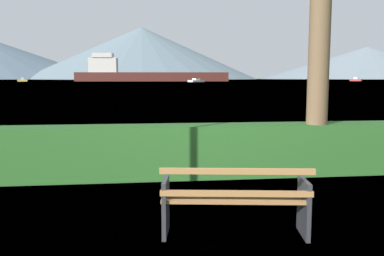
{
  "coord_description": "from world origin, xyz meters",
  "views": [
    {
      "loc": [
        -1.08,
        -4.75,
        1.86
      ],
      "look_at": [
        0.0,
        4.22,
        0.78
      ],
      "focal_mm": 39.27,
      "sensor_mm": 36.0,
      "label": 1
    }
  ],
  "objects_px": {
    "fishing_boat_near": "(356,80)",
    "park_bench": "(235,201)",
    "cargo_ship_large": "(141,74)",
    "tender_far": "(22,80)",
    "sailboat_mid": "(196,81)"
  },
  "relations": [
    {
      "from": "sailboat_mid",
      "to": "tender_far",
      "type": "bearing_deg",
      "value": 159.8
    },
    {
      "from": "cargo_ship_large",
      "to": "tender_far",
      "type": "bearing_deg",
      "value": -173.58
    },
    {
      "from": "park_bench",
      "to": "tender_far",
      "type": "xyz_separation_m",
      "value": [
        -57.97,
        206.83,
        0.28
      ]
    },
    {
      "from": "park_bench",
      "to": "cargo_ship_large",
      "type": "height_order",
      "value": "cargo_ship_large"
    },
    {
      "from": "park_bench",
      "to": "tender_far",
      "type": "bearing_deg",
      "value": 105.66
    },
    {
      "from": "park_bench",
      "to": "sailboat_mid",
      "type": "bearing_deg",
      "value": 82.73
    },
    {
      "from": "tender_far",
      "to": "sailboat_mid",
      "type": "bearing_deg",
      "value": -20.2
    },
    {
      "from": "cargo_ship_large",
      "to": "tender_far",
      "type": "xyz_separation_m",
      "value": [
        -56.56,
        -6.36,
        -3.25
      ]
    },
    {
      "from": "fishing_boat_near",
      "to": "cargo_ship_large",
      "type": "bearing_deg",
      "value": -178.25
    },
    {
      "from": "park_bench",
      "to": "fishing_boat_near",
      "type": "xyz_separation_m",
      "value": [
        117.27,
        216.81,
        0.34
      ]
    },
    {
      "from": "sailboat_mid",
      "to": "tender_far",
      "type": "distance_m",
      "value": 85.86
    },
    {
      "from": "fishing_boat_near",
      "to": "park_bench",
      "type": "bearing_deg",
      "value": -118.41
    },
    {
      "from": "park_bench",
      "to": "sailboat_mid",
      "type": "distance_m",
      "value": 178.61
    },
    {
      "from": "park_bench",
      "to": "fishing_boat_near",
      "type": "bearing_deg",
      "value": 61.59
    },
    {
      "from": "park_bench",
      "to": "sailboat_mid",
      "type": "height_order",
      "value": "sailboat_mid"
    }
  ]
}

